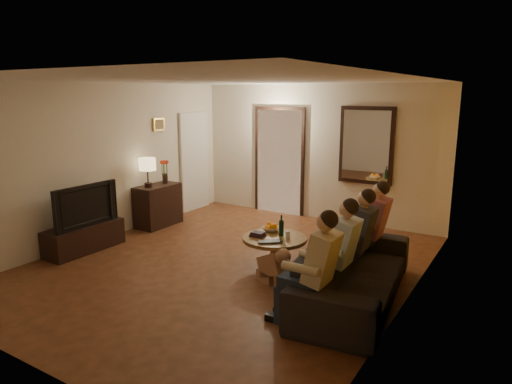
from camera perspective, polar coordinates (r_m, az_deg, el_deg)
The scene contains 33 objects.
floor at distance 6.70m, azimuth -3.58°, elevation -8.98°, with size 5.00×6.00×0.01m, color #492713.
ceiling at distance 6.25m, azimuth -3.90°, elevation 13.83°, with size 5.00×6.00×0.01m, color white.
back_wall at distance 8.93m, azimuth 7.53°, elevation 4.92°, with size 5.00×0.02×2.60m, color beige.
front_wall at distance 4.34m, azimuth -27.42°, elevation -4.21°, with size 5.00×0.02×2.60m, color beige.
left_wall at distance 8.05m, azimuth -18.43°, elevation 3.59°, with size 0.02×6.00×2.60m, color beige.
right_wall at distance 5.33m, azimuth 18.75°, elevation -0.60°, with size 0.02×6.00×2.60m, color beige.
orange_accent at distance 5.33m, azimuth 18.64°, elevation -0.59°, with size 0.01×6.00×2.60m, color orange.
kitchen_doorway at distance 9.30m, azimuth 2.94°, elevation 3.74°, with size 1.00×0.06×2.10m, color #FFE0A5.
door_trim at distance 9.30m, azimuth 2.91°, elevation 3.73°, with size 1.12×0.04×2.22m, color black.
fridge_glimpse at distance 9.22m, azimuth 4.30°, elevation 2.70°, with size 0.45×0.03×1.70m, color silver.
mirror_frame at distance 8.51m, azimuth 13.62°, elevation 5.67°, with size 1.00×0.05×1.40m, color black.
mirror_glass at distance 8.49m, azimuth 13.56°, elevation 5.66°, with size 0.86×0.02×1.26m, color white.
white_door at distance 9.68m, azimuth -7.70°, elevation 3.80°, with size 0.06×0.85×2.04m, color white.
framed_art at distance 8.85m, azimuth -12.05°, elevation 8.26°, with size 0.03×0.28×0.24m, color #B28C33.
art_canvas at distance 8.84m, azimuth -11.98°, elevation 8.26°, with size 0.01×0.22×0.18m, color brown.
dresser at distance 8.67m, azimuth -12.15°, elevation -1.64°, with size 0.45×0.86×0.77m, color black.
table_lamp at distance 8.39m, azimuth -13.39°, elevation 2.39°, with size 0.30×0.30×0.54m, color beige, non-canonical shape.
flower_vase at distance 8.71m, azimuth -11.33°, elevation 2.50°, with size 0.14×0.14×0.44m, color red, non-canonical shape.
tv_stand at distance 7.67m, azimuth -20.66°, elevation -5.37°, with size 0.45×1.25×0.42m, color black.
tv at distance 7.53m, azimuth -20.97°, elevation -1.50°, with size 0.15×1.13×0.65m, color black.
sofa at distance 5.63m, azimuth 12.22°, elevation -9.60°, with size 0.96×2.45×0.71m, color black.
person_a at distance 4.79m, azimuth 7.50°, elevation -10.25°, with size 0.60×0.40×1.20m, color tan, non-canonical shape.
person_b at distance 5.31m, azimuth 10.21°, elevation -8.06°, with size 0.60×0.40×1.20m, color tan, non-canonical shape.
person_c at distance 5.84m, azimuth 12.40°, elevation -6.25°, with size 0.60×0.40×1.20m, color tan, non-canonical shape.
person_d at distance 6.39m, azimuth 14.22°, elevation -4.74°, with size 0.60×0.40×1.20m, color tan, non-canonical shape.
dog at distance 5.95m, azimuth 2.08°, elevation -8.90°, with size 0.56×0.24×0.56m, color #A06B49, non-canonical shape.
coffee_table at distance 6.50m, azimuth 2.33°, elevation -7.54°, with size 0.90×0.90×0.45m, color brown.
bowl at distance 6.69m, azimuth 1.93°, elevation -4.65°, with size 0.26×0.26×0.06m, color white.
oranges at distance 6.67m, azimuth 1.94°, elevation -4.09°, with size 0.20×0.20×0.08m, color orange, non-canonical shape.
wine_bottle at distance 6.44m, azimuth 3.19°, elevation -4.17°, with size 0.07×0.07×0.31m, color black, non-canonical shape.
wine_glass at distance 6.37m, azimuth 3.99°, elevation -5.36°, with size 0.06×0.06×0.10m, color silver.
book_stack at distance 6.44m, azimuth 0.20°, elevation -5.27°, with size 0.20×0.15×0.07m, color black, non-canonical shape.
laptop at distance 6.15m, azimuth 1.88°, elevation -6.37°, with size 0.33×0.21×0.03m, color black.
Camera 1 is at (3.63, -5.08, 2.43)m, focal length 32.00 mm.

